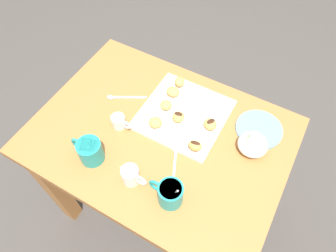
{
  "coord_description": "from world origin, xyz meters",
  "views": [
    {
      "loc": [
        -0.34,
        0.53,
        1.74
      ],
      "look_at": [
        -0.02,
        -0.04,
        0.77
      ],
      "focal_mm": 32.87,
      "sensor_mm": 36.0,
      "label": 1
    }
  ],
  "objects": [
    {
      "name": "beignet_3",
      "position": [
        -0.15,
        -0.0,
        0.79
      ],
      "size": [
        0.05,
        0.05,
        0.04
      ],
      "primitive_type": "ellipsoid",
      "rotation": [
        0.0,
        0.0,
        3.27
      ],
      "color": "#D19347",
      "rests_on": "pastry_plate_square"
    },
    {
      "name": "beignet_0",
      "position": [
        0.05,
        -0.19,
        0.79
      ],
      "size": [
        0.06,
        0.06,
        0.03
      ],
      "primitive_type": "ellipsoid",
      "rotation": [
        0.0,
        0.0,
        6.18
      ],
      "color": "#D19347",
      "rests_on": "pastry_plate_square"
    },
    {
      "name": "chocolate_drizzle_3",
      "position": [
        -0.15,
        -0.0,
        0.81
      ],
      "size": [
        0.04,
        0.02,
        0.0
      ],
      "primitive_type": "ellipsoid",
      "rotation": [
        0.0,
        0.0,
        3.27
      ],
      "color": "#381E11",
      "rests_on": "beignet_3"
    },
    {
      "name": "coffee_mug_teal_left",
      "position": [
        -0.16,
        0.2,
        0.8
      ],
      "size": [
        0.12,
        0.08,
        0.14
      ],
      "color": "teal",
      "rests_on": "dining_table"
    },
    {
      "name": "loose_spoon_by_plate",
      "position": [
        0.23,
        -0.08,
        0.76
      ],
      "size": [
        0.15,
        0.09,
        0.01
      ],
      "color": "silver",
      "rests_on": "dining_table"
    },
    {
      "name": "chocolate_drizzle_4",
      "position": [
        -0.03,
        -0.08,
        0.81
      ],
      "size": [
        0.03,
        0.02,
        0.0
      ],
      "primitive_type": "ellipsoid",
      "rotation": [
        0.0,
        0.0,
        3.26
      ],
      "color": "#381E11",
      "rests_on": "beignet_4"
    },
    {
      "name": "beignet_5",
      "position": [
        0.03,
        -0.02,
        0.79
      ],
      "size": [
        0.07,
        0.07,
        0.03
      ],
      "primitive_type": "ellipsoid",
      "rotation": [
        0.0,
        0.0,
        2.16
      ],
      "color": "#D19347",
      "rests_on": "pastry_plate_square"
    },
    {
      "name": "loose_spoon_near_saucer",
      "position": [
        -0.11,
        0.08,
        0.76
      ],
      "size": [
        0.08,
        0.15,
        0.01
      ],
      "color": "silver",
      "rests_on": "dining_table"
    },
    {
      "name": "beignet_4",
      "position": [
        -0.03,
        -0.08,
        0.79
      ],
      "size": [
        0.05,
        0.05,
        0.04
      ],
      "primitive_type": "ellipsoid",
      "rotation": [
        0.0,
        0.0,
        3.03
      ],
      "color": "#D19347",
      "rests_on": "pastry_plate_square"
    },
    {
      "name": "chocolate_sauce_pitcher",
      "position": [
        0.15,
        0.04,
        0.78
      ],
      "size": [
        0.09,
        0.05,
        0.06
      ],
      "color": "silver",
      "rests_on": "dining_table"
    },
    {
      "name": "dining_table",
      "position": [
        0.0,
        0.0,
        0.6
      ],
      "size": [
        0.96,
        0.71,
        0.75
      ],
      "color": "#A36633",
      "rests_on": "ground_plane"
    },
    {
      "name": "beignet_1",
      "position": [
        0.04,
        -0.11,
        0.78
      ],
      "size": [
        0.06,
        0.06,
        0.03
      ],
      "primitive_type": "ellipsoid",
      "rotation": [
        0.0,
        0.0,
        5.8
      ],
      "color": "#D19347",
      "rests_on": "pastry_plate_square"
    },
    {
      "name": "pastry_plate_square",
      "position": [
        -0.04,
        -0.12,
        0.76
      ],
      "size": [
        0.32,
        0.32,
        0.02
      ],
      "primitive_type": "cube",
      "color": "silver",
      "rests_on": "dining_table"
    },
    {
      "name": "ice_cream_bowl",
      "position": [
        -0.32,
        -0.11,
        0.79
      ],
      "size": [
        0.11,
        0.11,
        0.08
      ],
      "color": "silver",
      "rests_on": "dining_table"
    },
    {
      "name": "chocolate_drizzle_6",
      "position": [
        -0.15,
        -0.11,
        0.81
      ],
      "size": [
        0.03,
        0.04,
        0.0
      ],
      "primitive_type": "ellipsoid",
      "rotation": [
        0.0,
        0.0,
        1.03
      ],
      "color": "#381E11",
      "rests_on": "beignet_6"
    },
    {
      "name": "saucer_sky_left",
      "position": [
        -0.32,
        -0.2,
        0.76
      ],
      "size": [
        0.18,
        0.18,
        0.01
      ],
      "primitive_type": "cylinder",
      "color": "#66A8DB",
      "rests_on": "dining_table"
    },
    {
      "name": "beignet_2",
      "position": [
        0.05,
        -0.25,
        0.79
      ],
      "size": [
        0.06,
        0.06,
        0.03
      ],
      "primitive_type": "ellipsoid",
      "rotation": [
        0.0,
        0.0,
        5.21
      ],
      "color": "#D19347",
      "rests_on": "pastry_plate_square"
    },
    {
      "name": "coffee_mug_teal_right",
      "position": [
        0.16,
        0.2,
        0.8
      ],
      "size": [
        0.13,
        0.09,
        0.09
      ],
      "color": "teal",
      "rests_on": "dining_table"
    },
    {
      "name": "beignet_6",
      "position": [
        -0.15,
        -0.11,
        0.79
      ],
      "size": [
        0.07,
        0.07,
        0.04
      ],
      "primitive_type": "ellipsoid",
      "rotation": [
        0.0,
        0.0,
        0.95
      ],
      "color": "#D19347",
      "rests_on": "pastry_plate_square"
    },
    {
      "name": "cream_pitcher_white",
      "position": [
        -0.01,
        0.21,
        0.79
      ],
      "size": [
        0.1,
        0.06,
        0.07
      ],
      "color": "silver",
      "rests_on": "dining_table"
    },
    {
      "name": "ground_plane",
      "position": [
        0.0,
        0.0,
        0.0
      ],
      "size": [
        8.0,
        8.0,
        0.0
      ],
      "primitive_type": "plane",
      "color": "#423D38"
    }
  ]
}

